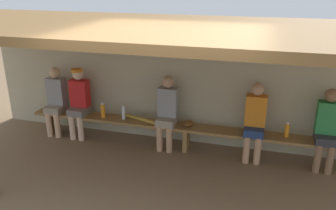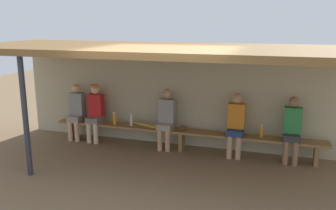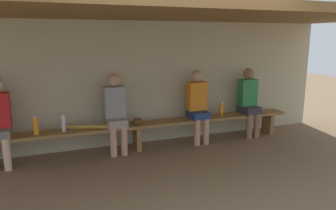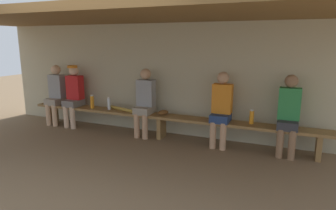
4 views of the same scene
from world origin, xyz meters
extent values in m
plane|color=brown|center=(0.00, 0.00, 0.00)|extent=(24.00, 24.00, 0.00)
cube|color=#B7AD8C|center=(0.00, 2.00, 1.10)|extent=(8.00, 0.20, 2.20)
cube|color=brown|center=(0.00, 0.70, 2.26)|extent=(8.00, 2.80, 0.12)
cube|color=olive|center=(0.00, 1.55, 0.43)|extent=(6.00, 0.36, 0.05)
cube|color=olive|center=(0.00, 1.55, 0.21)|extent=(0.08, 0.29, 0.41)
cube|color=olive|center=(2.75, 1.55, 0.21)|extent=(0.08, 0.29, 0.41)
cylinder|color=beige|center=(-2.01, 1.37, 0.24)|extent=(0.11, 0.11, 0.48)
cube|color=gray|center=(-0.36, 1.53, 0.53)|extent=(0.32, 0.40, 0.14)
cylinder|color=tan|center=(-0.45, 1.37, 0.24)|extent=(0.11, 0.11, 0.48)
cylinder|color=tan|center=(-0.27, 1.37, 0.24)|extent=(0.11, 0.11, 0.48)
cube|color=gray|center=(-0.36, 1.61, 0.86)|extent=(0.34, 0.20, 0.52)
sphere|color=tan|center=(-0.36, 1.61, 1.23)|extent=(0.21, 0.21, 0.21)
cube|color=navy|center=(1.16, 1.53, 0.53)|extent=(0.32, 0.40, 0.14)
cylinder|color=tan|center=(1.07, 1.37, 0.24)|extent=(0.11, 0.11, 0.48)
cylinder|color=tan|center=(1.25, 1.37, 0.24)|extent=(0.11, 0.11, 0.48)
cube|color=orange|center=(1.16, 1.61, 0.86)|extent=(0.34, 0.20, 0.52)
sphere|color=tan|center=(1.16, 1.61, 1.23)|extent=(0.21, 0.21, 0.21)
cube|color=#333338|center=(2.26, 1.53, 0.53)|extent=(0.32, 0.40, 0.14)
cylinder|color=#8C6647|center=(2.17, 1.37, 0.24)|extent=(0.11, 0.11, 0.48)
cylinder|color=#8C6647|center=(2.35, 1.37, 0.24)|extent=(0.11, 0.11, 0.48)
cube|color=#2D8442|center=(2.26, 1.61, 0.86)|extent=(0.34, 0.20, 0.52)
sphere|color=#8C6647|center=(2.26, 1.61, 1.23)|extent=(0.21, 0.21, 0.21)
cylinder|color=orange|center=(-1.60, 1.52, 0.59)|extent=(0.08, 0.08, 0.26)
cylinder|color=white|center=(-1.60, 1.52, 0.73)|extent=(0.06, 0.06, 0.02)
cylinder|color=orange|center=(1.68, 1.59, 0.57)|extent=(0.08, 0.08, 0.23)
cylinder|color=white|center=(1.68, 1.59, 0.70)|extent=(0.05, 0.05, 0.02)
cylinder|color=silver|center=(-1.19, 1.55, 0.58)|extent=(0.06, 0.06, 0.24)
cylinder|color=white|center=(-1.19, 1.55, 0.71)|extent=(0.04, 0.04, 0.02)
ellipsoid|color=brown|center=(0.02, 1.58, 0.51)|extent=(0.24, 0.28, 0.09)
cylinder|color=#B28C33|center=(-0.84, 1.55, 0.49)|extent=(0.75, 0.30, 0.07)
camera|label=1|loc=(1.22, -3.95, 2.96)|focal=37.14mm
camera|label=2|loc=(1.95, -5.66, 2.77)|focal=38.21mm
camera|label=3|loc=(-1.39, -3.59, 1.93)|focal=34.21mm
camera|label=4|loc=(2.29, -3.52, 1.86)|focal=31.79mm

